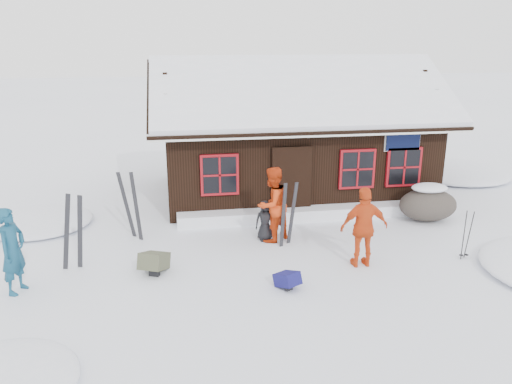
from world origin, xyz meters
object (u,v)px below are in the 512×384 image
(skier_orange_left, at_px, (272,205))
(ski_poles, at_px, (466,236))
(skier_orange_right, at_px, (364,227))
(boulder, at_px, (428,204))
(skier_teal, at_px, (13,251))
(backpack_blue, at_px, (287,282))
(backpack_olive, at_px, (154,265))
(skier_crouched, at_px, (265,221))
(ski_pair_left, at_px, (73,233))

(skier_orange_left, distance_m, ski_poles, 4.56)
(skier_orange_right, bearing_deg, boulder, -138.25)
(skier_teal, distance_m, backpack_blue, 5.48)
(backpack_blue, xyz_separation_m, backpack_olive, (-2.69, 1.17, 0.05))
(skier_orange_left, relative_size, backpack_olive, 2.91)
(boulder, bearing_deg, skier_orange_left, -170.68)
(skier_orange_left, relative_size, backpack_blue, 3.92)
(skier_teal, relative_size, backpack_olive, 2.72)
(skier_teal, height_order, skier_crouched, skier_teal)
(skier_teal, distance_m, skier_orange_left, 5.84)
(skier_crouched, height_order, boulder, skier_crouched)
(backpack_blue, bearing_deg, skier_orange_left, 58.08)
(skier_teal, distance_m, ski_pair_left, 1.34)
(boulder, height_order, ski_poles, ski_poles)
(skier_crouched, relative_size, ski_poles, 0.87)
(skier_orange_left, xyz_separation_m, ski_pair_left, (-4.58, -0.87, -0.11))
(skier_crouched, bearing_deg, skier_orange_left, -17.32)
(skier_crouched, xyz_separation_m, backpack_olive, (-2.71, -1.41, -0.34))
(skier_teal, height_order, backpack_olive, skier_teal)
(skier_crouched, xyz_separation_m, ski_poles, (4.35, -1.83, 0.04))
(boulder, bearing_deg, skier_crouched, -171.60)
(skier_teal, distance_m, boulder, 10.45)
(ski_pair_left, bearing_deg, skier_teal, -125.38)
(ski_poles, relative_size, backpack_olive, 1.83)
(skier_orange_right, distance_m, backpack_olive, 4.66)
(skier_orange_right, bearing_deg, skier_teal, 0.72)
(skier_orange_right, distance_m, ski_pair_left, 6.35)
(skier_crouched, bearing_deg, skier_teal, -161.66)
(backpack_blue, bearing_deg, backpack_olive, 128.62)
(skier_teal, relative_size, skier_crouched, 1.71)
(skier_orange_right, bearing_deg, ski_poles, -179.96)
(skier_orange_right, bearing_deg, ski_pair_left, -7.63)
(skier_teal, bearing_deg, ski_poles, -70.20)
(ski_pair_left, relative_size, backpack_olive, 2.70)
(boulder, distance_m, backpack_blue, 5.78)
(skier_crouched, bearing_deg, ski_pair_left, -168.81)
(skier_orange_left, distance_m, boulder, 4.66)
(skier_teal, relative_size, ski_pair_left, 1.00)
(skier_crouched, height_order, backpack_olive, skier_crouched)
(ski_poles, height_order, backpack_olive, ski_poles)
(boulder, xyz_separation_m, ski_pair_left, (-9.15, -1.62, 0.36))
(skier_crouched, distance_m, boulder, 4.79)
(ski_poles, bearing_deg, skier_orange_right, 179.54)
(boulder, height_order, ski_pair_left, ski_pair_left)
(boulder, relative_size, backpack_olive, 2.47)
(skier_orange_right, bearing_deg, backpack_olive, -4.57)
(skier_crouched, distance_m, backpack_olive, 3.07)
(skier_teal, xyz_separation_m, boulder, (10.12, 2.54, -0.41))
(skier_orange_left, xyz_separation_m, ski_poles, (4.18, -1.78, -0.39))
(skier_orange_right, xyz_separation_m, skier_crouched, (-1.87, 1.81, -0.39))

